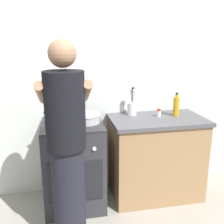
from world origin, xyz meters
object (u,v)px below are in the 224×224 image
Objects in this scene: stove_range at (74,164)px; spice_bottle at (159,113)px; mixing_bowl at (86,118)px; person at (67,152)px; utensil_crock at (132,106)px; oil_bottle at (176,106)px; pot at (57,118)px.

stove_range is 1.05m from spice_bottle.
person is at bearing -109.01° from mixing_bowl.
utensil_crock is (0.52, 0.18, 0.05)m from mixing_bowl.
utensil_crock is at bearing 18.71° from mixing_bowl.
oil_bottle is 1.37m from person.
stove_range is 3.61× the size of pot.
oil_bottle is at bearing 0.56° from spice_bottle.
spice_bottle is at bearing 4.20° from pot.
stove_range is at bearing 12.83° from pot.
pot is 0.15× the size of person.
stove_range is at bearing -177.53° from oil_bottle.
mixing_bowl is 0.65m from person.
pot is 0.98× the size of oil_bottle.
utensil_crock is 0.30m from spice_bottle.
utensil_crock reaches higher than spice_bottle.
spice_bottle is at bearing -25.67° from utensil_crock.
oil_bottle reaches higher than spice_bottle.
utensil_crock is at bearing 164.85° from oil_bottle.
pot is 0.59m from person.
pot reaches higher than spice_bottle.
oil_bottle is at bearing 3.64° from pot.
spice_bottle is at bearing -179.44° from oil_bottle.
utensil_crock is 0.48m from oil_bottle.
person is at bearing -96.38° from stove_range.
utensil_crock is at bearing 154.33° from spice_bottle.
utensil_crock is at bearing 14.59° from stove_range.
person reaches higher than utensil_crock.
mixing_bowl is at bearing -176.27° from spice_bottle.
stove_range is 0.53× the size of person.
mixing_bowl is 0.99m from oil_bottle.
mixing_bowl reaches higher than spice_bottle.
spice_bottle is at bearing 3.73° from mixing_bowl.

